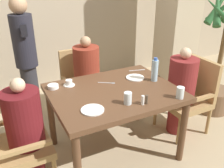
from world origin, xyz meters
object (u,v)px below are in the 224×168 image
(diner_in_right_chair, at_px, (181,91))
(diner_in_left_chair, at_px, (26,132))
(plate_main_left, at_px, (135,78))
(bowl_small, at_px, (53,87))
(plate_main_right, at_px, (93,110))
(water_bottle, at_px, (155,70))
(chair_left_side, at_px, (10,142))
(teacup_with_saucer, at_px, (69,83))
(glass_tall_near, at_px, (128,98))
(chair_right_side, at_px, (189,94))
(potted_palm, at_px, (218,69))
(glass_tall_mid, at_px, (180,93))
(standing_host, at_px, (26,58))
(diner_in_far_chair, at_px, (87,79))
(chair_far_side, at_px, (83,82))

(diner_in_right_chair, bearing_deg, diner_in_left_chair, -180.00)
(diner_in_right_chair, height_order, plate_main_left, diner_in_right_chair)
(diner_in_left_chair, bearing_deg, bowl_small, 42.60)
(plate_main_right, relative_size, bowl_small, 1.82)
(water_bottle, bearing_deg, diner_in_right_chair, -2.88)
(chair_left_side, distance_m, teacup_with_saucer, 0.79)
(diner_in_right_chair, bearing_deg, glass_tall_near, -162.06)
(bowl_small, bearing_deg, teacup_with_saucer, -3.58)
(glass_tall_near, bearing_deg, chair_right_side, 15.58)
(potted_palm, bearing_deg, chair_left_side, -176.12)
(diner_in_left_chair, relative_size, glass_tall_mid, 9.58)
(potted_palm, height_order, plate_main_right, potted_palm)
(chair_right_side, distance_m, standing_host, 2.04)
(diner_in_right_chair, relative_size, water_bottle, 4.16)
(chair_left_side, relative_size, teacup_with_saucer, 7.77)
(plate_main_right, distance_m, teacup_with_saucer, 0.57)
(diner_in_left_chair, relative_size, standing_host, 0.67)
(diner_in_right_chair, distance_m, standing_host, 1.92)
(plate_main_left, height_order, water_bottle, water_bottle)
(chair_left_side, bearing_deg, glass_tall_mid, -15.45)
(diner_in_left_chair, relative_size, plate_main_left, 5.29)
(chair_left_side, distance_m, diner_in_left_chair, 0.16)
(plate_main_left, relative_size, teacup_with_saucer, 1.73)
(chair_right_side, relative_size, diner_in_right_chair, 0.84)
(standing_host, xyz_separation_m, bowl_small, (0.12, -0.81, -0.08))
(standing_host, distance_m, glass_tall_mid, 1.90)
(diner_in_far_chair, relative_size, glass_tall_near, 10.20)
(diner_in_far_chair, relative_size, plate_main_right, 5.63)
(chair_left_side, distance_m, glass_tall_near, 1.10)
(chair_left_side, bearing_deg, chair_right_side, 0.00)
(chair_far_side, relative_size, bowl_small, 8.14)
(standing_host, relative_size, glass_tall_mid, 14.24)
(diner_in_left_chair, distance_m, diner_in_right_chair, 1.75)
(diner_in_far_chair, xyz_separation_m, glass_tall_mid, (0.47, -1.16, 0.23))
(standing_host, relative_size, water_bottle, 6.13)
(chair_right_side, height_order, plate_main_left, chair_right_side)
(chair_far_side, height_order, glass_tall_near, chair_far_side)
(potted_palm, bearing_deg, diner_in_left_chair, -175.90)
(standing_host, relative_size, plate_main_right, 7.86)
(plate_main_right, bearing_deg, diner_in_left_chair, 154.42)
(potted_palm, distance_m, glass_tall_mid, 1.35)
(chair_right_side, xyz_separation_m, bowl_small, (-1.55, 0.32, 0.29))
(glass_tall_mid, bearing_deg, bowl_small, 143.64)
(chair_left_side, distance_m, potted_palm, 2.70)
(standing_host, xyz_separation_m, plate_main_left, (0.99, -0.96, -0.09))
(diner_in_left_chair, relative_size, water_bottle, 4.12)
(chair_right_side, height_order, teacup_with_saucer, chair_right_side)
(chair_far_side, distance_m, diner_in_far_chair, 0.18)
(chair_right_side, distance_m, diner_in_right_chair, 0.16)
(diner_in_right_chair, bearing_deg, chair_far_side, 134.61)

